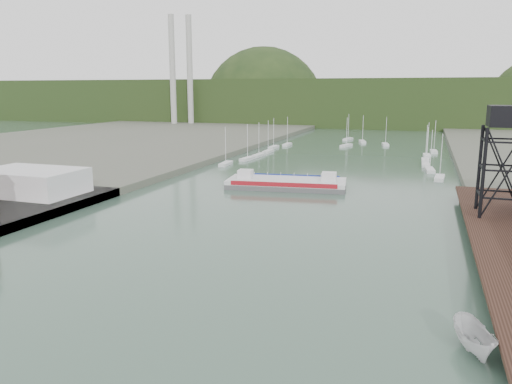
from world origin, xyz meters
The scene contains 7 objects.
white_shed centered at (-44.00, 50.00, 3.85)m, with size 18.00×12.00×4.50m, color silver.
lift_tower centered at (35.00, 58.00, 15.65)m, with size 6.50×6.50×16.00m.
marina_sailboats centered at (0.08, 138.46, 0.35)m, with size 57.71×92.65×0.90m.
smokestacks centered at (-106.00, 232.50, 30.00)m, with size 11.20×8.20×60.00m.
distant_hills centered at (-3.98, 301.35, 10.38)m, with size 500.00×120.00×80.00m.
chain_ferry centered at (-3.32, 78.42, 1.02)m, with size 25.73×12.90×3.55m.
motorboat centered at (28.52, 17.90, 1.20)m, with size 2.33×6.21×2.40m, color silver.
Camera 1 is at (23.82, -21.64, 20.42)m, focal length 35.00 mm.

